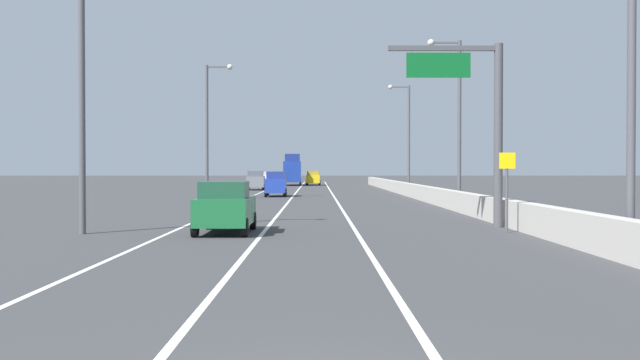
% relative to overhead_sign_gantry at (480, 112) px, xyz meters
% --- Properties ---
extents(ground_plane, '(320.00, 320.00, 0.00)m').
position_rel_overhead_sign_gantry_xyz_m(ground_plane, '(-6.68, 41.59, -4.73)').
color(ground_plane, '#38383A').
extents(lane_stripe_left, '(0.16, 130.00, 0.00)m').
position_rel_overhead_sign_gantry_xyz_m(lane_stripe_left, '(-12.18, 32.59, -4.73)').
color(lane_stripe_left, silver).
rests_on(lane_stripe_left, ground_plane).
extents(lane_stripe_center, '(0.16, 130.00, 0.00)m').
position_rel_overhead_sign_gantry_xyz_m(lane_stripe_center, '(-8.68, 32.59, -4.73)').
color(lane_stripe_center, silver).
rests_on(lane_stripe_center, ground_plane).
extents(lane_stripe_right, '(0.16, 130.00, 0.00)m').
position_rel_overhead_sign_gantry_xyz_m(lane_stripe_right, '(-5.18, 32.59, -4.73)').
color(lane_stripe_right, silver).
rests_on(lane_stripe_right, ground_plane).
extents(jersey_barrier_right, '(0.60, 120.00, 1.10)m').
position_rel_overhead_sign_gantry_xyz_m(jersey_barrier_right, '(1.34, 17.59, -4.18)').
color(jersey_barrier_right, '#B2ADA3').
rests_on(jersey_barrier_right, ground_plane).
extents(overhead_sign_gantry, '(4.68, 0.36, 7.50)m').
position_rel_overhead_sign_gantry_xyz_m(overhead_sign_gantry, '(0.00, 0.00, 0.00)').
color(overhead_sign_gantry, '#47474C').
rests_on(overhead_sign_gantry, ground_plane).
extents(speed_advisory_sign, '(0.60, 0.11, 3.00)m').
position_rel_overhead_sign_gantry_xyz_m(speed_advisory_sign, '(0.44, -2.48, -2.96)').
color(speed_advisory_sign, '#4C4C51').
rests_on(speed_advisory_sign, ground_plane).
extents(lamp_post_right_near, '(2.14, 0.44, 10.50)m').
position_rel_overhead_sign_gantry_xyz_m(lamp_post_right_near, '(2.03, -8.88, 1.28)').
color(lamp_post_right_near, '#4C4C51').
rests_on(lamp_post_right_near, ground_plane).
extents(lamp_post_right_second, '(2.14, 0.44, 10.50)m').
position_rel_overhead_sign_gantry_xyz_m(lamp_post_right_second, '(2.05, 15.88, 1.28)').
color(lamp_post_right_second, '#4C4C51').
rests_on(lamp_post_right_second, ground_plane).
extents(lamp_post_right_third, '(2.14, 0.44, 10.50)m').
position_rel_overhead_sign_gantry_xyz_m(lamp_post_right_third, '(2.07, 40.64, 1.28)').
color(lamp_post_right_third, '#4C4C51').
rests_on(lamp_post_right_third, ground_plane).
extents(lamp_post_left_near, '(2.14, 0.44, 10.50)m').
position_rel_overhead_sign_gantry_xyz_m(lamp_post_left_near, '(-15.03, -2.88, 1.28)').
color(lamp_post_left_near, '#4C4C51').
rests_on(lamp_post_left_near, ground_plane).
extents(lamp_post_left_mid, '(2.14, 0.44, 10.50)m').
position_rel_overhead_sign_gantry_xyz_m(lamp_post_left_mid, '(-14.95, 26.83, 1.28)').
color(lamp_post_left_mid, '#4C4C51').
rests_on(lamp_post_left_mid, ground_plane).
extents(car_green_0, '(1.97, 4.19, 1.93)m').
position_rel_overhead_sign_gantry_xyz_m(car_green_0, '(-10.07, -2.61, -3.76)').
color(car_green_0, '#196033').
rests_on(car_green_0, ground_plane).
extents(car_white_1, '(1.87, 4.70, 1.96)m').
position_rel_overhead_sign_gantry_xyz_m(car_white_1, '(-13.46, 65.77, -3.75)').
color(car_white_1, white).
rests_on(car_white_1, ground_plane).
extents(car_yellow_2, '(2.04, 4.39, 2.03)m').
position_rel_overhead_sign_gantry_xyz_m(car_yellow_2, '(-7.09, 71.50, -3.71)').
color(car_yellow_2, gold).
rests_on(car_yellow_2, ground_plane).
extents(car_gray_3, '(2.10, 4.24, 2.10)m').
position_rel_overhead_sign_gantry_xyz_m(car_gray_3, '(-13.36, 50.16, -3.68)').
color(car_gray_3, slate).
rests_on(car_gray_3, ground_plane).
extents(car_blue_4, '(1.82, 4.11, 2.13)m').
position_rel_overhead_sign_gantry_xyz_m(car_blue_4, '(-10.12, 31.99, -3.67)').
color(car_blue_4, '#1E389E').
rests_on(car_blue_4, ground_plane).
extents(box_truck, '(2.65, 8.28, 4.43)m').
position_rel_overhead_sign_gantry_xyz_m(box_truck, '(-10.04, 71.83, -2.70)').
color(box_truck, navy).
rests_on(box_truck, ground_plane).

